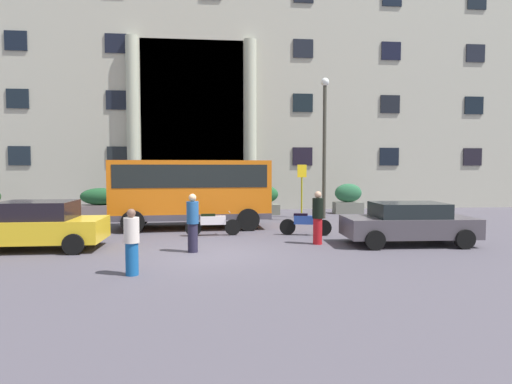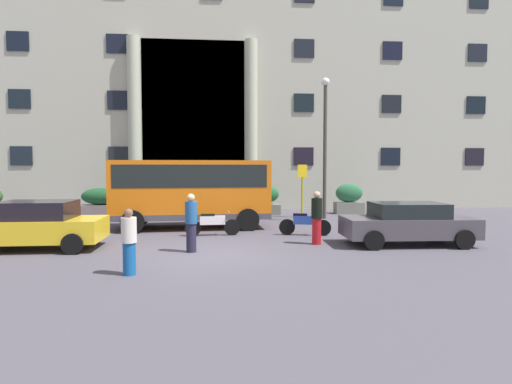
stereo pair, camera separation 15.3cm
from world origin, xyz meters
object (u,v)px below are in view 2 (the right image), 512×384
object	(u,v)px
motorcycle_far_end	(211,223)
lamppost_plaza_centre	(325,136)
scooter_by_planter	(304,223)
pedestrian_child_trailing	(129,242)
hedge_planter_entrance_left	(261,200)
orange_minibus	(191,188)
hedge_planter_east	(349,199)
parked_compact_extra	(38,225)
pedestrian_woman_with_bag	(317,217)
hedge_planter_west	(176,202)
hedge_planter_far_west	(102,202)
bus_stop_sign	(302,186)
pedestrian_man_crossing	(191,223)
parked_sedan_far	(408,223)
motorcycle_near_kerb	(41,226)

from	to	relation	value
motorcycle_far_end	lamppost_plaza_centre	xyz separation A→B (m)	(5.54, 4.88, 3.62)
scooter_by_planter	pedestrian_child_trailing	size ratio (longest dim) A/B	1.21
pedestrian_child_trailing	hedge_planter_entrance_left	bearing A→B (deg)	123.20
orange_minibus	hedge_planter_east	world-z (taller)	orange_minibus
parked_compact_extra	pedestrian_woman_with_bag	distance (m)	8.86
hedge_planter_east	hedge_planter_west	bearing A→B (deg)	-179.14
pedestrian_woman_with_bag	hedge_planter_far_west	bearing A→B (deg)	-32.44
bus_stop_sign	hedge_planter_far_west	size ratio (longest dim) A/B	1.23
hedge_planter_far_west	pedestrian_man_crossing	size ratio (longest dim) A/B	1.24
hedge_planter_east	motorcycle_far_end	size ratio (longest dim) A/B	0.80
parked_sedan_far	lamppost_plaza_centre	world-z (taller)	lamppost_plaza_centre
hedge_planter_west	motorcycle_near_kerb	xyz separation A→B (m)	(-4.15, -6.92, -0.25)
orange_minibus	pedestrian_child_trailing	distance (m)	7.92
bus_stop_sign	hedge_planter_far_west	distance (m)	10.56
bus_stop_sign	scooter_by_planter	bearing A→B (deg)	-100.42
parked_sedan_far	pedestrian_man_crossing	xyz separation A→B (m)	(-7.04, -0.62, 0.17)
motorcycle_near_kerb	hedge_planter_east	bearing A→B (deg)	35.37
hedge_planter_entrance_left	lamppost_plaza_centre	world-z (taller)	lamppost_plaza_centre
parked_sedan_far	parked_compact_extra	size ratio (longest dim) A/B	1.08
bus_stop_sign	motorcycle_near_kerb	bearing A→B (deg)	-158.21
lamppost_plaza_centre	orange_minibus	bearing A→B (deg)	-156.68
orange_minibus	parked_compact_extra	size ratio (longest dim) A/B	1.66
bus_stop_sign	pedestrian_woman_with_bag	world-z (taller)	bus_stop_sign
motorcycle_far_end	pedestrian_man_crossing	distance (m)	3.13
orange_minibus	pedestrian_woman_with_bag	xyz separation A→B (m)	(4.36, -4.23, -0.79)
parked_sedan_far	pedestrian_woman_with_bag	world-z (taller)	pedestrian_woman_with_bag
bus_stop_sign	hedge_planter_east	xyz separation A→B (m)	(3.22, 2.92, -0.86)
pedestrian_man_crossing	lamppost_plaza_centre	size ratio (longest dim) A/B	0.25
bus_stop_sign	hedge_planter_far_west	xyz separation A→B (m)	(-10.09, 2.96, -0.94)
parked_compact_extra	scooter_by_planter	bearing A→B (deg)	12.09
lamppost_plaza_centre	scooter_by_planter	bearing A→B (deg)	-112.18
orange_minibus	bus_stop_sign	xyz separation A→B (m)	(5.11, 1.97, -0.03)
bus_stop_sign	hedge_planter_east	bearing A→B (deg)	42.18
motorcycle_far_end	scooter_by_planter	world-z (taller)	same
bus_stop_sign	pedestrian_woman_with_bag	bearing A→B (deg)	-96.88
hedge_planter_entrance_left	parked_sedan_far	size ratio (longest dim) A/B	0.49
orange_minibus	hedge_planter_far_west	distance (m)	7.08
hedge_planter_entrance_left	motorcycle_far_end	xyz separation A→B (m)	(-2.55, -6.99, -0.33)
hedge_planter_far_west	lamppost_plaza_centre	xyz separation A→B (m)	(11.38, -2.17, 3.37)
hedge_planter_far_west	parked_compact_extra	distance (m)	9.25
parked_compact_extra	hedge_planter_far_west	bearing A→B (deg)	92.67
pedestrian_man_crossing	bus_stop_sign	bearing A→B (deg)	87.97
hedge_planter_far_west	pedestrian_woman_with_bag	world-z (taller)	pedestrian_woman_with_bag
motorcycle_near_kerb	motorcycle_far_end	bearing A→B (deg)	8.31
hedge_planter_east	scooter_by_planter	size ratio (longest dim) A/B	0.86
lamppost_plaza_centre	hedge_planter_entrance_left	bearing A→B (deg)	144.90
motorcycle_near_kerb	pedestrian_man_crossing	distance (m)	6.33
parked_sedan_far	pedestrian_woman_with_bag	bearing A→B (deg)	175.79
motorcycle_far_end	hedge_planter_entrance_left	bearing A→B (deg)	67.11
hedge_planter_far_west	hedge_planter_west	distance (m)	3.88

